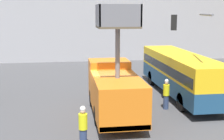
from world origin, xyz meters
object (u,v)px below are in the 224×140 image
(road_worker_near_truck, at_px, (83,127))
(traffic_light_pole, at_px, (213,42))
(utility_truck, at_px, (114,89))
(road_worker_directing, at_px, (166,94))
(city_bus, at_px, (180,71))

(road_worker_near_truck, bearing_deg, traffic_light_pole, -153.41)
(utility_truck, xyz_separation_m, road_worker_directing, (3.30, 0.93, -0.68))
(utility_truck, distance_m, traffic_light_pole, 6.38)
(road_worker_near_truck, bearing_deg, road_worker_directing, -140.33)
(utility_truck, bearing_deg, road_worker_near_truck, -116.45)
(utility_truck, xyz_separation_m, road_worker_near_truck, (-1.93, -3.88, -0.65))
(utility_truck, relative_size, traffic_light_pole, 1.12)
(city_bus, relative_size, road_worker_near_truck, 5.79)
(city_bus, distance_m, road_worker_directing, 3.51)
(city_bus, relative_size, road_worker_directing, 5.96)
(city_bus, relative_size, traffic_light_pole, 1.86)
(road_worker_near_truck, relative_size, road_worker_directing, 1.03)
(utility_truck, distance_m, road_worker_near_truck, 4.38)
(traffic_light_pole, relative_size, road_worker_directing, 3.21)
(city_bus, xyz_separation_m, traffic_light_pole, (0.71, -3.24, 2.30))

